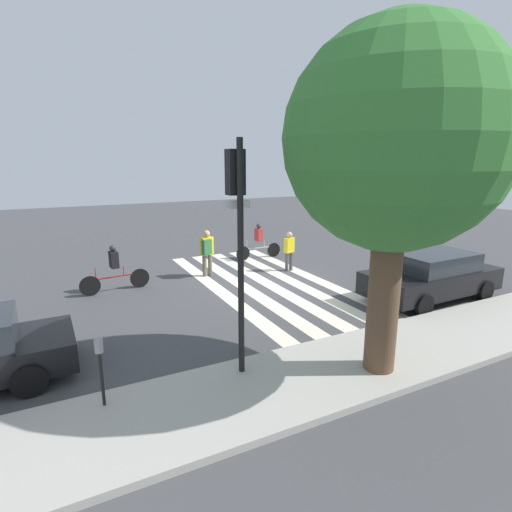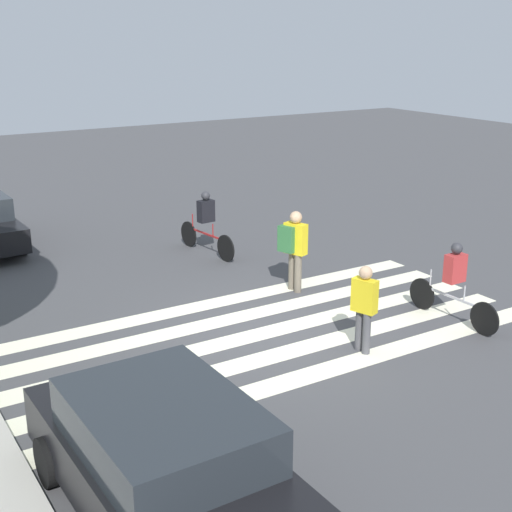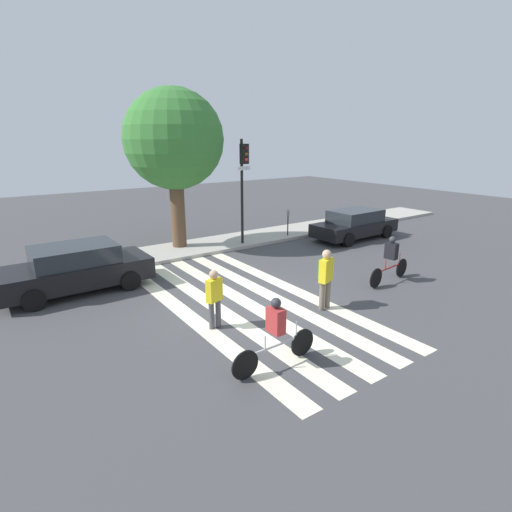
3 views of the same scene
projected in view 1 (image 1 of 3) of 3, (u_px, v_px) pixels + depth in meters
The scene contains 11 objects.
ground_plane at pixel (266, 283), 14.53m from camera, with size 60.00×60.00×0.00m, color #444447.
sidewalk_curb at pixel (396, 352), 9.09m from camera, with size 36.00×2.50×0.14m.
crosswalk_stripes at pixel (266, 282), 14.53m from camera, with size 4.21×10.00×0.01m.
traffic_light at pixel (238, 216), 7.54m from camera, with size 0.60×0.50×4.74m.
parking_meter at pixel (100, 356), 6.81m from camera, with size 0.15×0.15×1.44m.
street_tree at pixel (396, 141), 7.23m from camera, with size 4.14×4.14×6.79m.
pedestrian_adult_tall_backpack at pixel (289, 249), 15.88m from camera, with size 0.48×0.33×1.59m.
pedestrian_adult_blue_shirt at pixel (207, 250), 15.07m from camera, with size 0.54×0.52×1.78m.
cyclist_near_curb at pixel (259, 240), 17.87m from camera, with size 2.23×0.41×1.60m.
cyclist_far_lane at pixel (114, 267), 13.34m from camera, with size 2.30×0.43×1.62m.
car_parked_silver_sedan at pixel (431, 275), 12.72m from camera, with size 4.54×2.12×1.52m.
Camera 1 is at (6.62, 12.23, 4.33)m, focal length 28.00 mm.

